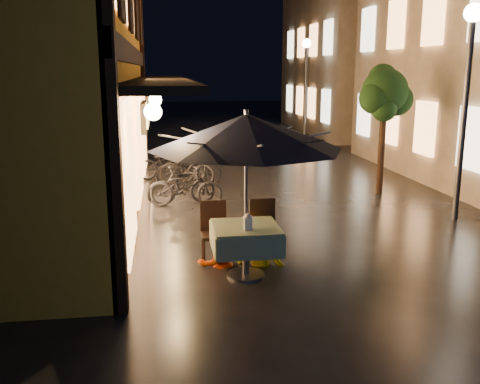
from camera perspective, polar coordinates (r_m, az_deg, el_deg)
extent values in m
plane|color=black|center=(8.86, 11.32, -7.14)|extent=(90.00, 90.00, 0.00)
cube|color=gold|center=(12.19, -22.59, 14.30)|extent=(4.50, 11.00, 7.00)
cube|color=black|center=(11.85, -11.44, 14.11)|extent=(0.12, 11.00, 0.35)
cube|color=black|center=(11.83, -8.50, 11.55)|extent=(1.20, 10.50, 0.12)
cube|color=#FCA55C|center=(15.92, -10.75, 18.45)|extent=(0.10, 0.90, 1.50)
cube|color=#FCA55C|center=(8.50, -11.89, 1.78)|extent=(0.10, 2.20, 2.40)
cube|color=#FCA55C|center=(11.95, -10.89, 4.98)|extent=(0.10, 2.20, 2.40)
cube|color=#FCA55C|center=(15.42, -10.33, 6.74)|extent=(0.10, 2.20, 2.40)
cube|color=#FCA55C|center=(13.05, 23.48, 5.24)|extent=(0.10, 1.00, 1.40)
cube|color=#FCA55C|center=(14.96, 19.11, 6.44)|extent=(0.10, 1.00, 1.40)
cube|color=#FCA55C|center=(14.94, 19.93, 17.16)|extent=(0.10, 1.00, 1.40)
cube|color=#FCA55C|center=(16.94, 15.73, 7.34)|extent=(0.10, 1.00, 1.40)
cube|color=#FCA55C|center=(16.92, 16.33, 16.81)|extent=(0.10, 1.00, 1.40)
cube|color=#FCA55C|center=(18.96, 13.05, 8.03)|extent=(0.10, 1.00, 1.40)
cube|color=#FCA55C|center=(18.95, 13.50, 16.49)|extent=(0.10, 1.00, 1.40)
cube|color=#C1AF9A|center=(27.84, 14.09, 13.55)|extent=(7.00, 10.00, 7.00)
cube|color=#FCA55C|center=(23.11, 9.11, 9.01)|extent=(0.10, 1.00, 1.40)
cube|color=#FCA55C|center=(23.10, 9.37, 15.96)|extent=(0.10, 1.00, 1.40)
cube|color=#FCA55C|center=(25.22, 7.63, 9.37)|extent=(0.10, 1.00, 1.40)
cube|color=#FCA55C|center=(25.21, 7.82, 15.74)|extent=(0.10, 1.00, 1.40)
cube|color=#FCA55C|center=(27.34, 6.37, 9.67)|extent=(0.10, 1.00, 1.40)
cube|color=#FCA55C|center=(27.33, 6.52, 15.54)|extent=(0.10, 1.00, 1.40)
cube|color=#FCA55C|center=(29.47, 5.29, 9.92)|extent=(0.10, 1.00, 1.40)
cube|color=#FCA55C|center=(29.46, 5.40, 15.37)|extent=(0.10, 1.00, 1.40)
cylinder|color=black|center=(13.54, 14.85, 4.41)|extent=(0.16, 0.16, 2.20)
sphere|color=black|center=(13.42, 15.20, 10.32)|extent=(1.10, 1.10, 1.10)
sphere|color=black|center=(13.66, 16.35, 9.45)|extent=(0.80, 0.80, 0.80)
sphere|color=black|center=(13.17, 14.20, 9.69)|extent=(0.76, 0.76, 0.76)
sphere|color=black|center=(13.71, 14.97, 11.64)|extent=(0.70, 0.70, 0.70)
sphere|color=black|center=(13.17, 15.12, 8.54)|extent=(0.60, 0.60, 0.60)
cylinder|color=#59595E|center=(11.49, 22.74, 6.92)|extent=(0.12, 0.12, 4.00)
sphere|color=#F9E3BF|center=(11.50, 23.66, 17.11)|extent=(0.36, 0.36, 0.36)
cylinder|color=#59595E|center=(22.63, 6.97, 10.27)|extent=(0.12, 0.12, 4.00)
sphere|color=#F9E3BF|center=(22.63, 7.12, 15.46)|extent=(0.36, 0.36, 0.36)
cylinder|color=#59595E|center=(7.93, 0.62, -6.53)|extent=(0.10, 0.10, 0.72)
cylinder|color=#59595E|center=(8.05, 0.61, -8.82)|extent=(0.56, 0.56, 0.04)
cube|color=#2D5F37|center=(7.81, 0.63, -3.84)|extent=(0.95, 0.95, 0.06)
cube|color=#2D5F37|center=(7.94, 4.03, -4.83)|extent=(0.04, 0.95, 0.33)
cube|color=#2D5F37|center=(7.80, -2.84, -5.13)|extent=(0.04, 0.95, 0.33)
cube|color=#2D5F37|center=(8.31, 0.12, -3.99)|extent=(0.95, 0.04, 0.33)
cube|color=#2D5F37|center=(7.41, 1.19, -6.10)|extent=(0.95, 0.04, 0.33)
cylinder|color=#59595E|center=(7.70, 0.64, -0.99)|extent=(0.05, 0.05, 2.30)
cone|color=black|center=(7.53, 0.65, 6.43)|extent=(2.80, 2.80, 0.50)
cylinder|color=#59595E|center=(7.50, 0.66, 8.32)|extent=(0.06, 0.06, 0.12)
cube|color=black|center=(8.47, -2.74, -4.63)|extent=(0.42, 0.42, 0.05)
cube|color=black|center=(8.58, -2.88, -2.66)|extent=(0.42, 0.04, 0.55)
cylinder|color=black|center=(8.36, -3.84, -6.59)|extent=(0.04, 0.04, 0.43)
cylinder|color=black|center=(8.39, -1.37, -6.48)|extent=(0.04, 0.04, 0.43)
cylinder|color=black|center=(8.70, -4.02, -5.80)|extent=(0.04, 0.04, 0.43)
cylinder|color=black|center=(8.73, -1.65, -5.71)|extent=(0.04, 0.04, 0.43)
cube|color=black|center=(8.58, 2.61, -4.40)|extent=(0.42, 0.42, 0.05)
cube|color=black|center=(8.68, 2.39, -2.46)|extent=(0.42, 0.04, 0.55)
cylinder|color=black|center=(8.45, 1.61, -6.34)|extent=(0.04, 0.04, 0.43)
cylinder|color=black|center=(8.52, 4.01, -6.21)|extent=(0.04, 0.04, 0.43)
cylinder|color=black|center=(8.79, 1.21, -5.58)|extent=(0.04, 0.04, 0.43)
cylinder|color=black|center=(8.85, 3.52, -5.46)|extent=(0.04, 0.04, 0.43)
cube|color=white|center=(7.59, 0.86, -3.39)|extent=(0.11, 0.11, 0.18)
cube|color=#FFD88C|center=(7.59, 0.86, -3.46)|extent=(0.07, 0.07, 0.12)
cone|color=white|center=(7.56, 0.86, -2.48)|extent=(0.16, 0.16, 0.07)
imported|color=#D94103|center=(8.32, -2.45, -3.26)|extent=(0.80, 0.70, 1.37)
imported|color=#EFCE00|center=(8.34, 2.30, -2.94)|extent=(1.05, 0.79, 1.45)
imported|color=black|center=(12.01, -5.90, 0.55)|extent=(1.74, 0.74, 0.89)
imported|color=black|center=(12.18, -6.14, 0.72)|extent=(1.51, 0.54, 0.89)
imported|color=black|center=(14.17, -5.47, 2.49)|extent=(1.74, 0.62, 0.91)
imported|color=black|center=(14.21, -5.68, 2.52)|extent=(1.57, 0.95, 0.91)
imported|color=black|center=(15.21, -7.85, 3.13)|extent=(1.82, 1.16, 0.90)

